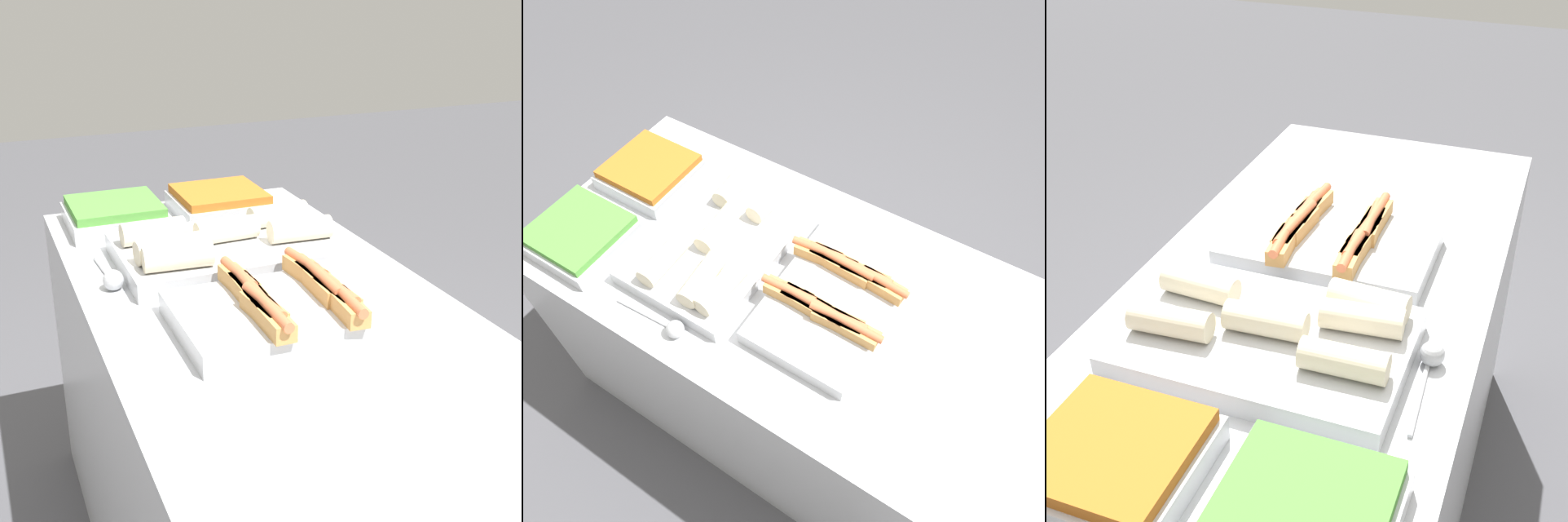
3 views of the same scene
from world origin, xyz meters
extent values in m
cube|color=#B7BABF|center=(0.00, 0.00, 0.44)|extent=(1.69, 0.79, 0.87)
cube|color=#B7BABF|center=(0.09, 0.00, 0.90)|extent=(0.31, 0.49, 0.05)
cube|color=tan|center=(0.09, 0.08, 0.94)|extent=(0.14, 0.05, 0.04)
cylinder|color=#D66B42|center=(0.09, 0.08, 0.96)|extent=(0.16, 0.03, 0.02)
cube|color=tan|center=(0.04, 0.08, 0.94)|extent=(0.14, 0.04, 0.04)
cylinder|color=#D66B42|center=(0.04, 0.08, 0.96)|extent=(0.16, 0.02, 0.02)
cube|color=tan|center=(0.15, -0.08, 0.94)|extent=(0.14, 0.05, 0.04)
cylinder|color=#D66B42|center=(0.15, -0.08, 0.96)|extent=(0.16, 0.03, 0.02)
cube|color=tan|center=(0.19, -0.08, 0.94)|extent=(0.14, 0.05, 0.04)
cylinder|color=#D66B42|center=(0.19, -0.08, 0.96)|extent=(0.16, 0.02, 0.02)
cube|color=tan|center=(-0.01, -0.08, 0.94)|extent=(0.14, 0.05, 0.04)
cylinder|color=#D66B42|center=(-0.01, -0.08, 0.96)|extent=(0.16, 0.03, 0.02)
cube|color=tan|center=(0.14, 0.08, 0.94)|extent=(0.14, 0.05, 0.04)
cylinder|color=#D66B42|center=(0.14, 0.08, 0.96)|extent=(0.16, 0.03, 0.02)
cube|color=tan|center=(0.05, -0.08, 0.94)|extent=(0.14, 0.05, 0.04)
cylinder|color=#D66B42|center=(0.05, -0.08, 0.96)|extent=(0.16, 0.03, 0.02)
cube|color=tan|center=(-0.01, 0.08, 0.94)|extent=(0.14, 0.06, 0.04)
cylinder|color=#D66B42|center=(-0.01, 0.08, 0.96)|extent=(0.16, 0.04, 0.02)
cube|color=tan|center=(0.10, -0.08, 0.94)|extent=(0.14, 0.05, 0.04)
cylinder|color=#D66B42|center=(0.10, -0.08, 0.96)|extent=(0.16, 0.03, 0.02)
cube|color=tan|center=(0.19, 0.08, 0.94)|extent=(0.14, 0.06, 0.04)
cylinder|color=#D66B42|center=(0.19, 0.08, 0.96)|extent=(0.16, 0.04, 0.02)
cube|color=#B7BABF|center=(-0.30, 0.00, 0.90)|extent=(0.37, 0.55, 0.05)
cylinder|color=beige|center=(-0.30, 0.00, 0.95)|extent=(0.07, 0.16, 0.06)
cylinder|color=beige|center=(-0.36, -0.18, 0.95)|extent=(0.06, 0.16, 0.06)
cylinder|color=beige|center=(-0.23, 0.17, 0.95)|extent=(0.07, 0.17, 0.06)
cylinder|color=beige|center=(-0.23, -0.17, 0.95)|extent=(0.07, 0.17, 0.06)
cylinder|color=beige|center=(-0.17, -0.17, 0.95)|extent=(0.07, 0.17, 0.06)
cylinder|color=beige|center=(-0.36, 0.17, 0.95)|extent=(0.07, 0.17, 0.06)
cube|color=#B7BABF|center=(-0.66, -0.21, 0.90)|extent=(0.27, 0.27, 0.05)
cube|color=#4C9338|center=(-0.66, -0.21, 0.93)|extent=(0.25, 0.25, 0.02)
cube|color=#B7BABF|center=(-0.66, 0.11, 0.90)|extent=(0.27, 0.27, 0.05)
cube|color=#B7601E|center=(-0.66, 0.11, 0.93)|extent=(0.25, 0.25, 0.02)
cylinder|color=#B2B5BA|center=(-0.32, -0.31, 0.88)|extent=(0.21, 0.02, 0.01)
sphere|color=#B2B5BA|center=(-0.22, -0.31, 0.90)|extent=(0.05, 0.05, 0.05)
camera|label=1|loc=(1.34, -0.58, 1.57)|focal=50.00mm
camera|label=2|loc=(0.38, -0.72, 2.08)|focal=35.00mm
camera|label=3|loc=(-1.31, -0.46, 1.79)|focal=50.00mm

